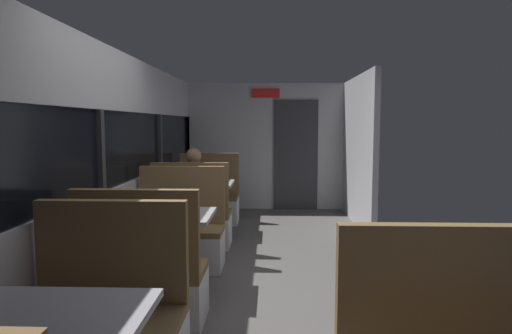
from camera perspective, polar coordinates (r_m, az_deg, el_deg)
The scene contains 13 objects.
ground_plane at distance 4.21m, azimuth 0.46°, elevation -16.50°, with size 3.30×9.20×0.02m, color #514F4C.
carriage_window_panel_left at distance 4.22m, azimuth -19.64°, elevation -1.04°, with size 0.09×8.48×2.30m.
carriage_end_bulkhead at distance 8.10m, azimuth 1.67°, elevation 2.55°, with size 2.90×0.11×2.30m.
carriage_aisle_panel_right at distance 7.04m, azimuth 13.03°, elevation 2.04°, with size 0.08×2.40×2.30m, color #B2B2B7.
bench_near_window_facing_entry at distance 2.97m, azimuth -18.97°, elevation -19.51°, with size 0.95×0.50×1.10m.
dining_table_mid_window at distance 4.23m, azimuth -11.81°, elevation -7.26°, with size 0.90×0.70×0.74m.
bench_mid_window_facing_end at distance 3.67m, azimuth -14.39°, elevation -14.42°, with size 0.95×0.50×1.10m.
bench_mid_window_facing_entry at distance 4.96m, azimuth -9.79°, elevation -8.99°, with size 0.95×0.50×1.10m.
dining_table_far_window at distance 6.35m, azimuth -7.09°, elevation -2.88°, with size 0.90×0.70×0.74m.
bench_far_window_facing_end at distance 5.72m, azimuth -8.16°, elevation -6.99°, with size 0.95×0.50×1.10m.
bench_far_window_facing_entry at distance 7.08m, azimuth -6.17°, elevation -4.53°, with size 0.95×0.50×1.10m.
seated_passenger at distance 5.75m, azimuth -8.06°, elevation -4.81°, with size 0.47×0.55×1.26m.
coffee_cup_primary at distance 4.15m, azimuth -10.31°, elevation -5.43°, with size 0.07×0.07×0.09m.
Camera 1 is at (0.10, -3.89, 1.58)m, focal length 30.94 mm.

